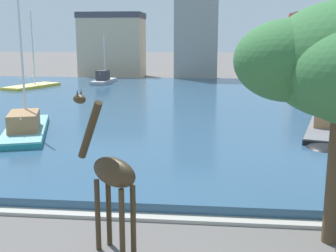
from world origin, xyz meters
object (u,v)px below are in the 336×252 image
object	(u,v)px
giraffe_statue	(111,174)
sailboat_teal	(27,129)
sailboat_grey	(105,81)
sailboat_black	(328,131)
sailboat_yellow	(36,87)

from	to	relation	value
giraffe_statue	sailboat_teal	distance (m)	14.96
sailboat_grey	sailboat_teal	bearing A→B (deg)	-85.73
giraffe_statue	sailboat_black	xyz separation A→B (m)	(9.13, 13.68, -1.67)
sailboat_grey	sailboat_black	bearing A→B (deg)	-52.37
giraffe_statue	sailboat_black	bearing A→B (deg)	56.28
sailboat_grey	sailboat_teal	size ratio (longest dim) A/B	0.68
giraffe_statue	sailboat_yellow	bearing A→B (deg)	115.81
sailboat_black	sailboat_grey	bearing A→B (deg)	127.63
sailboat_grey	sailboat_black	size ratio (longest dim) A/B	0.69
sailboat_black	sailboat_yellow	world-z (taller)	sailboat_black
sailboat_black	sailboat_yellow	xyz separation A→B (m)	(-25.53, 20.22, -0.20)
sailboat_teal	sailboat_yellow	xyz separation A→B (m)	(-8.40, 21.37, -0.20)
sailboat_black	sailboat_yellow	size ratio (longest dim) A/B	1.07
sailboat_teal	sailboat_black	world-z (taller)	sailboat_teal
sailboat_teal	giraffe_statue	bearing A→B (deg)	-57.45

